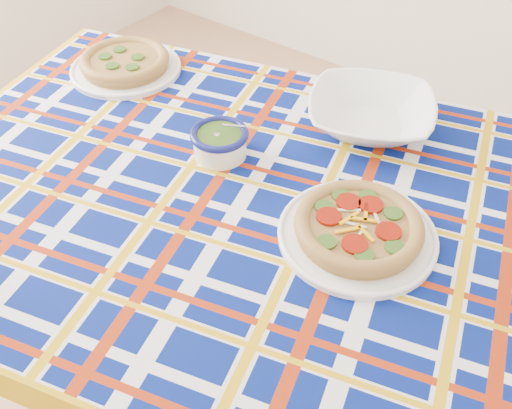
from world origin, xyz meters
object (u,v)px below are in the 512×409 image
Objects in this scene: main_focaccia_plate at (359,226)px; serving_bowl at (371,113)px; pesto_bowl at (220,140)px; dining_table at (278,233)px.

serving_bowl reaches higher than main_focaccia_plate.
serving_bowl is (0.23, 0.32, -0.00)m from pesto_bowl.
pesto_bowl is at bearing 148.62° from dining_table.
pesto_bowl is (-0.41, 0.05, 0.01)m from main_focaccia_plate.
main_focaccia_plate reaches higher than dining_table.
dining_table is 6.22× the size of serving_bowl.
main_focaccia_plate is at bearing -9.34° from dining_table.
dining_table is 0.22m from main_focaccia_plate.
pesto_bowl is 0.44× the size of serving_bowl.
main_focaccia_plate is 0.41m from serving_bowl.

